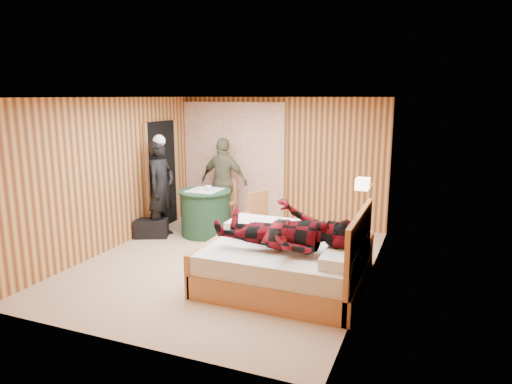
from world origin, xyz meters
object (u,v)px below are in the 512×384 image
at_px(round_table, 205,212).
at_px(man_on_bed, 284,220).
at_px(bed, 287,264).
at_px(wall_lamp, 363,184).
at_px(man_at_table, 224,182).
at_px(nightstand, 357,250).
at_px(chair_far, 224,198).
at_px(woman_standing, 161,188).
at_px(duffel_bag, 151,228).
at_px(chair_near, 255,211).

bearing_deg(round_table, man_on_bed, -41.62).
height_order(bed, man_on_bed, man_on_bed).
relative_size(wall_lamp, man_at_table, 0.15).
bearing_deg(nightstand, man_on_bed, -120.23).
xyz_separation_m(chair_far, man_at_table, (-0.02, 0.05, 0.32)).
bearing_deg(woman_standing, man_at_table, -30.39).
bearing_deg(bed, duffel_bag, 158.35).
bearing_deg(man_at_table, woman_standing, 62.16).
distance_m(wall_lamp, round_table, 3.14).
height_order(round_table, woman_standing, woman_standing).
relative_size(woman_standing, man_on_bed, 1.00).
height_order(chair_far, chair_near, chair_far).
bearing_deg(wall_lamp, nightstand, 120.30).
xyz_separation_m(nightstand, round_table, (-2.89, 0.66, 0.15)).
xyz_separation_m(round_table, duffel_bag, (-0.84, -0.51, -0.26)).
bearing_deg(duffel_bag, round_table, 6.95).
xyz_separation_m(nightstand, chair_near, (-1.92, 0.70, 0.25)).
bearing_deg(bed, chair_far, 130.94).
relative_size(chair_far, man_at_table, 0.54).
bearing_deg(man_at_table, nightstand, 157.43).
bearing_deg(woman_standing, chair_near, -75.85).
bearing_deg(woman_standing, chair_far, -32.27).
xyz_separation_m(bed, man_at_table, (-2.13, 2.49, 0.54)).
xyz_separation_m(round_table, chair_near, (0.96, 0.03, 0.10)).
height_order(bed, woman_standing, woman_standing).
height_order(nightstand, round_table, round_table).
relative_size(bed, man_on_bed, 1.18).
bearing_deg(chair_far, wall_lamp, -14.92).
xyz_separation_m(wall_lamp, man_at_table, (-2.93, 1.54, -0.44)).
distance_m(man_at_table, man_on_bed, 3.47).
bearing_deg(nightstand, round_table, 167.08).
relative_size(round_table, man_on_bed, 0.54).
xyz_separation_m(nightstand, man_at_table, (-2.89, 1.46, 0.59)).
bearing_deg(woman_standing, nightstand, -93.46).
height_order(wall_lamp, chair_far, wall_lamp).
height_order(nightstand, man_on_bed, man_on_bed).
bearing_deg(man_on_bed, wall_lamp, 56.74).
bearing_deg(round_table, nightstand, -12.92).
height_order(round_table, man_at_table, man_at_table).
xyz_separation_m(bed, round_table, (-2.13, 1.69, 0.10)).
distance_m(chair_near, duffel_bag, 1.92).
distance_m(wall_lamp, bed, 1.58).
bearing_deg(round_table, duffel_bag, -149.03).
relative_size(bed, duffel_bag, 3.53).
relative_size(wall_lamp, woman_standing, 0.15).
distance_m(nightstand, round_table, 2.96).
relative_size(round_table, duffel_bag, 1.62).
bearing_deg(chair_far, man_on_bed, -39.16).
height_order(nightstand, chair_far, chair_far).
relative_size(wall_lamp, nightstand, 0.47).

